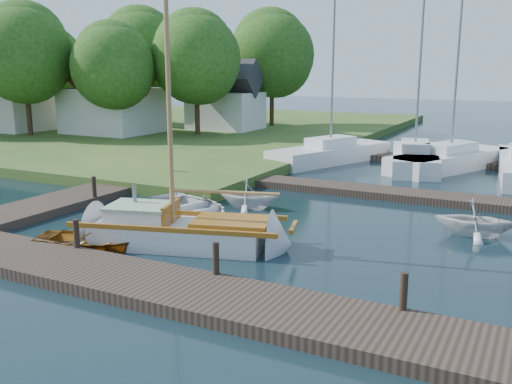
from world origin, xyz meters
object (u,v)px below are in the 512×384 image
at_px(mooring_post_1, 76,234).
at_px(tender_b, 249,193).
at_px(house_a, 112,98).
at_px(house_c, 226,102).
at_px(tree_5, 52,64).
at_px(house_b, 12,100).
at_px(sailboat, 185,234).
at_px(tree_1, 24,53).
at_px(mooring_post_4, 94,187).
at_px(marina_boat_0, 330,152).
at_px(tree_3, 196,58).
at_px(tree_2, 113,66).
at_px(mooring_post_2, 216,258).
at_px(marina_boat_1, 415,157).
at_px(marina_boat_2, 450,159).
at_px(mooring_post_5, 171,167).
at_px(tender_d, 476,216).
at_px(tender_a, 190,205).
at_px(tree_7, 272,54).
at_px(tree_4, 141,52).
at_px(mooring_post_3, 404,291).
at_px(dinghy, 95,236).

distance_m(mooring_post_1, tender_b, 7.36).
relative_size(house_a, house_c, 1.19).
bearing_deg(tree_5, house_b, -71.72).
bearing_deg(sailboat, tree_1, 131.20).
relative_size(mooring_post_4, tree_1, 0.09).
relative_size(tender_b, marina_boat_0, 0.21).
bearing_deg(mooring_post_4, tree_3, 111.19).
bearing_deg(tree_2, mooring_post_2, -44.33).
distance_m(mooring_post_4, house_a, 20.74).
xyz_separation_m(house_a, tree_5, (-10.00, 4.05, 2.46)).
height_order(tender_b, marina_boat_1, marina_boat_1).
bearing_deg(marina_boat_2, mooring_post_4, 167.28).
bearing_deg(marina_boat_2, tree_5, 105.04).
height_order(house_b, tree_5, tree_5).
distance_m(marina_boat_1, tree_3, 17.46).
bearing_deg(mooring_post_5, mooring_post_1, -68.20).
bearing_deg(marina_boat_1, tender_d, -173.05).
bearing_deg(mooring_post_2, tree_2, 135.67).
distance_m(tender_a, marina_boat_0, 13.40).
bearing_deg(tree_7, marina_boat_1, -40.47).
relative_size(sailboat, house_b, 1.70).
bearing_deg(mooring_post_2, tender_b, 112.05).
xyz_separation_m(mooring_post_5, marina_boat_0, (4.62, 8.60, -0.13)).
bearing_deg(mooring_post_4, marina_boat_1, 56.80).
bearing_deg(tree_5, tree_1, -53.13).
xyz_separation_m(marina_boat_2, tree_1, (-27.92, -2.18, 5.51)).
bearing_deg(mooring_post_1, house_b, 142.77).
height_order(tree_3, tree_4, tree_4).
bearing_deg(marina_boat_0, tender_b, -153.42).
relative_size(mooring_post_3, dinghy, 0.23).
bearing_deg(dinghy, tender_b, -36.41).
bearing_deg(house_a, house_b, -165.96).
bearing_deg(marina_boat_0, tender_d, -119.91).
bearing_deg(house_a, marina_boat_2, -4.23).
bearing_deg(mooring_post_5, tree_2, 140.55).
relative_size(mooring_post_3, tree_5, 0.10).
relative_size(dinghy, tree_4, 0.36).
bearing_deg(sailboat, house_c, 101.65).
height_order(tender_a, marina_boat_0, marina_boat_0).
bearing_deg(mooring_post_3, marina_boat_1, 101.47).
height_order(tender_b, house_b, house_b).
bearing_deg(mooring_post_4, mooring_post_5, 90.00).
xyz_separation_m(mooring_post_2, tree_7, (-13.50, 31.05, 5.50)).
xyz_separation_m(marina_boat_0, tree_3, (-11.62, 4.45, 5.24)).
bearing_deg(mooring_post_2, mooring_post_5, 130.36).
bearing_deg(tender_a, mooring_post_5, 67.76).
bearing_deg(tender_a, sailboat, -122.99).
distance_m(mooring_post_4, tree_2, 18.41).
relative_size(house_a, tree_4, 0.65).
distance_m(tender_d, tree_3, 26.38).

